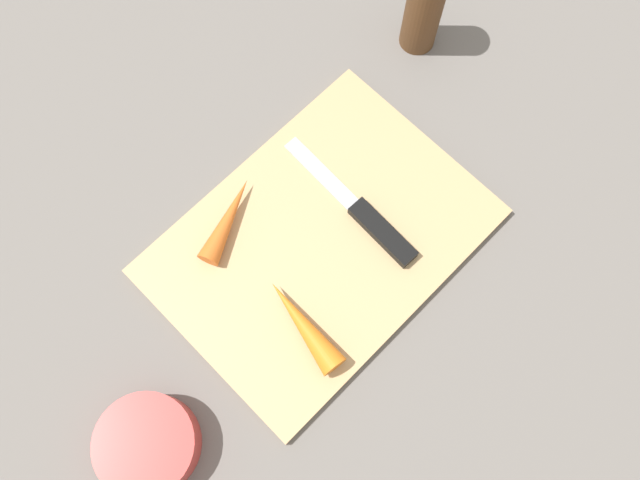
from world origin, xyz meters
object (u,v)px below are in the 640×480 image
cutting_board (320,242)px  carrot_long (303,325)px  carrot_short (228,220)px  knife (374,224)px  small_bowl (148,444)px  pepper_grinder (425,5)px

cutting_board → carrot_long: carrot_long is taller
carrot_short → cutting_board: bearing=-77.9°
knife → small_bowl: 0.33m
cutting_board → knife: 0.06m
carrot_short → carrot_long: (-0.02, -0.14, 0.00)m
carrot_short → knife: bearing=-68.1°
pepper_grinder → small_bowl: bearing=-166.2°
carrot_short → pepper_grinder: size_ratio=0.74×
carrot_short → small_bowl: (-0.22, -0.12, -0.00)m
knife → small_bowl: (-0.33, -0.00, 0.00)m
cutting_board → small_bowl: small_bowl is taller
cutting_board → knife: knife is taller
carrot_short → carrot_long: carrot_long is taller
carrot_long → small_bowl: size_ratio=1.10×
knife → carrot_short: (-0.11, 0.12, 0.01)m
small_bowl → pepper_grinder: (0.55, 0.14, 0.05)m
carrot_short → small_bowl: small_bowl is taller
pepper_grinder → carrot_long: bearing=-155.9°
carrot_short → small_bowl: 0.25m
carrot_short → carrot_long: bearing=-121.3°
cutting_board → small_bowl: (-0.28, -0.03, 0.02)m
carrot_short → small_bowl: size_ratio=1.01×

